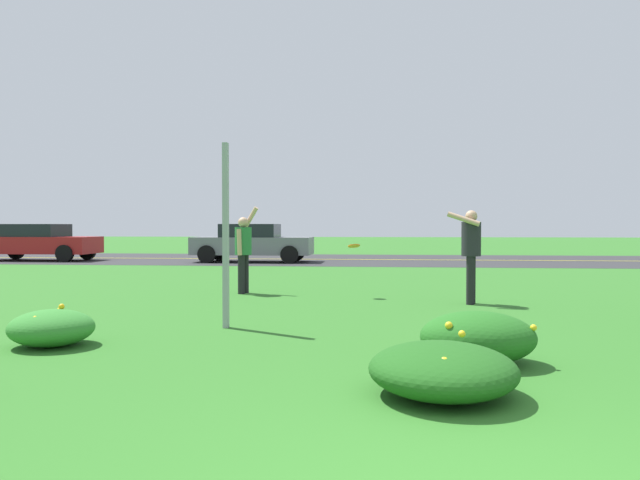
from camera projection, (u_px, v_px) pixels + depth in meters
The scene contains 12 objects.
ground_plane at pixel (411, 288), 13.45m from camera, with size 120.00×120.00×0.00m, color #2D6B23.
highway_strip at pixel (398, 260), 24.36m from camera, with size 120.00×8.60×0.01m, color #2D2D30.
highway_center_stripe at pixel (398, 260), 24.36m from camera, with size 120.00×0.16×0.00m, color yellow.
daylily_clump_mid_left at pixel (443, 370), 4.90m from camera, with size 1.21×1.29×0.46m.
daylily_clump_mid_right at pixel (478, 337), 6.06m from camera, with size 1.15×0.93×0.52m.
daylily_clump_front_center at pixel (52, 328), 6.92m from camera, with size 0.96×0.92×0.47m.
sign_post_near_path at pixel (226, 235), 8.15m from camera, with size 0.07×0.10×2.51m.
person_thrower_green_shirt at pixel (243, 248), 12.28m from camera, with size 0.47×0.52×1.78m.
person_catcher_dark_shirt at pixel (471, 248), 10.62m from camera, with size 0.61×0.53×1.66m.
frisbee_orange at pixel (354, 246), 11.66m from camera, with size 0.24×0.23×0.11m.
car_red_leftmost at pixel (39, 242), 23.87m from camera, with size 4.50×2.00×1.45m.
car_gray_center_left at pixel (252, 243), 22.99m from camera, with size 4.50×2.00×1.45m.
Camera 1 is at (-0.66, -2.58, 1.39)m, focal length 33.81 mm.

